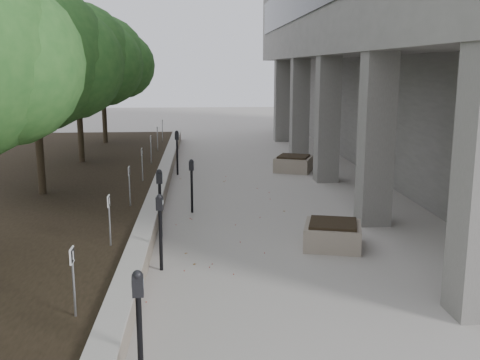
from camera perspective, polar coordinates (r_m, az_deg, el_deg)
name	(u,v)px	position (r m, az deg, el deg)	size (l,w,h in m)	color
ground	(255,356)	(7.51, 1.52, -17.62)	(90.00, 90.00, 0.00)	#A09A93
retaining_wall	(160,189)	(15.94, -8.22, -0.93)	(0.39, 26.00, 0.50)	gray
planting_bed	(28,193)	(16.62, -20.95, -1.24)	(7.00, 26.00, 0.40)	black
crabapple_tree_3	(35,88)	(15.11, -20.26, 8.80)	(4.60, 4.00, 5.44)	#275C23
crabapple_tree_4	(78,83)	(19.97, -16.32, 9.54)	(4.60, 4.00, 5.44)	#275C23
crabapple_tree_5	(103,80)	(24.88, -13.91, 9.97)	(4.60, 4.00, 5.44)	#275C23
parking_sign_2	(74,282)	(7.74, -16.70, -10.02)	(0.04, 0.22, 0.96)	black
parking_sign_3	(110,221)	(10.54, -13.23, -4.07)	(0.04, 0.22, 0.96)	black
parking_sign_4	(130,186)	(13.42, -11.26, -0.64)	(0.04, 0.22, 0.96)	black
parking_sign_5	(142,165)	(16.35, -9.99, 1.57)	(0.04, 0.22, 0.96)	black
parking_sign_6	(151,149)	(19.30, -9.11, 3.11)	(0.04, 0.22, 0.96)	black
parking_sign_7	(157,138)	(22.26, -8.46, 4.24)	(0.04, 0.22, 0.96)	black
parking_sign_8	(162,130)	(25.23, -7.96, 5.10)	(0.04, 0.22, 0.96)	black
parking_meter_1	(140,332)	(6.55, -10.25, -15.14)	(0.15, 0.10, 1.48)	black
parking_meter_2	(160,233)	(10.20, -8.16, -5.36)	(0.14, 0.10, 1.43)	black
parking_meter_3	(160,203)	(12.18, -8.20, -2.38)	(0.15, 0.11, 1.51)	black
parking_meter_4	(192,186)	(14.13, -4.97, -0.62)	(0.14, 0.10, 1.38)	black
parking_meter_5	(177,153)	(19.16, -6.46, 2.79)	(0.15, 0.11, 1.54)	black
planter_front	(333,234)	(11.68, 9.49, -5.51)	(1.14, 1.14, 0.53)	gray
planter_back	(294,163)	(19.87, 5.51, 1.71)	(1.21, 1.21, 0.57)	gray
berry_scatter	(228,238)	(12.10, -1.28, -6.01)	(3.30, 14.10, 0.02)	#991C0B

